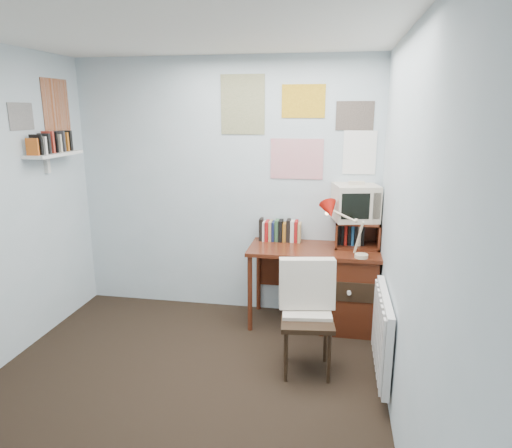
{
  "coord_description": "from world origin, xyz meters",
  "views": [
    {
      "loc": [
        1.08,
        -2.6,
        2.0
      ],
      "look_at": [
        0.45,
        0.92,
        1.11
      ],
      "focal_mm": 32.0,
      "sensor_mm": 36.0,
      "label": 1
    }
  ],
  "objects_px": {
    "desk": "(342,286)",
    "desk_chair": "(307,321)",
    "radiator": "(383,333)",
    "wall_shelf": "(54,154)",
    "tv_riser": "(357,234)",
    "crt_tv": "(355,201)",
    "desk_lamp": "(363,234)"
  },
  "relations": [
    {
      "from": "desk",
      "to": "desk_chair",
      "type": "xyz_separation_m",
      "value": [
        -0.27,
        -0.84,
        0.02
      ]
    },
    {
      "from": "desk",
      "to": "radiator",
      "type": "height_order",
      "value": "desk"
    },
    {
      "from": "desk",
      "to": "desk_chair",
      "type": "distance_m",
      "value": 0.89
    },
    {
      "from": "desk_chair",
      "to": "desk_lamp",
      "type": "bearing_deg",
      "value": 49.59
    },
    {
      "from": "desk_lamp",
      "to": "tv_riser",
      "type": "relative_size",
      "value": 1.05
    },
    {
      "from": "desk",
      "to": "crt_tv",
      "type": "distance_m",
      "value": 0.8
    },
    {
      "from": "desk_lamp",
      "to": "wall_shelf",
      "type": "bearing_deg",
      "value": -170.47
    },
    {
      "from": "desk_chair",
      "to": "crt_tv",
      "type": "distance_m",
      "value": 1.29
    },
    {
      "from": "crt_tv",
      "to": "wall_shelf",
      "type": "bearing_deg",
      "value": 177.76
    },
    {
      "from": "wall_shelf",
      "to": "desk",
      "type": "bearing_deg",
      "value": 8.4
    },
    {
      "from": "wall_shelf",
      "to": "crt_tv",
      "type": "bearing_deg",
      "value": 10.85
    },
    {
      "from": "desk",
      "to": "tv_riser",
      "type": "height_order",
      "value": "tv_riser"
    },
    {
      "from": "tv_riser",
      "to": "crt_tv",
      "type": "xyz_separation_m",
      "value": [
        -0.03,
        0.02,
        0.31
      ]
    },
    {
      "from": "tv_riser",
      "to": "wall_shelf",
      "type": "xyz_separation_m",
      "value": [
        -2.69,
        -0.49,
        0.74
      ]
    },
    {
      "from": "tv_riser",
      "to": "wall_shelf",
      "type": "height_order",
      "value": "wall_shelf"
    },
    {
      "from": "desk_chair",
      "to": "desk_lamp",
      "type": "xyz_separation_m",
      "value": [
        0.42,
        0.62,
        0.54
      ]
    },
    {
      "from": "desk_lamp",
      "to": "crt_tv",
      "type": "bearing_deg",
      "value": 105.82
    },
    {
      "from": "crt_tv",
      "to": "desk",
      "type": "bearing_deg",
      "value": -137.21
    },
    {
      "from": "desk_lamp",
      "to": "tv_riser",
      "type": "distance_m",
      "value": 0.34
    },
    {
      "from": "desk_chair",
      "to": "radiator",
      "type": "xyz_separation_m",
      "value": [
        0.56,
        -0.09,
        -0.01
      ]
    },
    {
      "from": "tv_riser",
      "to": "crt_tv",
      "type": "distance_m",
      "value": 0.31
    },
    {
      "from": "tv_riser",
      "to": "radiator",
      "type": "height_order",
      "value": "tv_riser"
    },
    {
      "from": "desk_chair",
      "to": "radiator",
      "type": "bearing_deg",
      "value": -15.53
    },
    {
      "from": "radiator",
      "to": "wall_shelf",
      "type": "bearing_deg",
      "value": 169.11
    },
    {
      "from": "desk_lamp",
      "to": "wall_shelf",
      "type": "xyz_separation_m",
      "value": [
        -2.72,
        -0.16,
        0.65
      ]
    },
    {
      "from": "radiator",
      "to": "crt_tv",
      "type": "bearing_deg",
      "value": 100.7
    },
    {
      "from": "radiator",
      "to": "wall_shelf",
      "type": "xyz_separation_m",
      "value": [
        -2.86,
        0.55,
        1.2
      ]
    },
    {
      "from": "desk",
      "to": "tv_riser",
      "type": "distance_m",
      "value": 0.51
    },
    {
      "from": "crt_tv",
      "to": "wall_shelf",
      "type": "height_order",
      "value": "wall_shelf"
    },
    {
      "from": "desk_chair",
      "to": "crt_tv",
      "type": "bearing_deg",
      "value": 63.19
    },
    {
      "from": "tv_riser",
      "to": "crt_tv",
      "type": "relative_size",
      "value": 1.05
    },
    {
      "from": "radiator",
      "to": "wall_shelf",
      "type": "relative_size",
      "value": 1.29
    }
  ]
}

